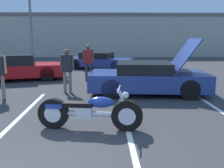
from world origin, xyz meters
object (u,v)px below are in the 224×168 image
Objects in this scene: light_pole at (31,10)px; motorcycle at (90,112)px; show_car_hood_open at (149,78)px; parked_car_mid_row at (15,68)px; spectator_midground at (88,60)px; parked_car_right_row at (99,61)px; spectator_near_motorcycle at (67,67)px.

motorcycle is (5.39, -14.86, -3.72)m from light_pole.
show_car_hood_open reaches higher than parked_car_mid_row.
spectator_midground reaches higher than parked_car_mid_row.
light_pole reaches higher than parked_car_right_row.
spectator_midground is at bearing 136.82° from show_car_hood_open.
show_car_hood_open is 0.90× the size of parked_car_mid_row.
spectator_midground is at bearing -76.30° from parked_car_right_row.
spectator_midground is at bearing -21.14° from parked_car_mid_row.
light_pole reaches higher than spectator_near_motorcycle.
light_pole is 1.52× the size of parked_car_mid_row.
show_car_hood_open is 6.83m from parked_car_mid_row.
spectator_midground is (3.63, -0.48, 0.45)m from parked_car_mid_row.
light_pole is 13.92m from show_car_hood_open.
parked_car_right_row reaches higher than motorcycle.
light_pole is at bearing 111.41° from spectator_near_motorcycle.
show_car_hood_open is at bearing -56.17° from parked_car_right_row.
show_car_hood_open is at bearing -3.96° from spectator_near_motorcycle.
spectator_near_motorcycle is 2.55m from spectator_midground.
parked_car_mid_row is at bearing 128.22° from motorcycle.
spectator_midground is at bearing -59.89° from light_pole.
spectator_midground reaches higher than parked_car_right_row.
parked_car_right_row is (-2.04, 7.36, -0.08)m from show_car_hood_open.
show_car_hood_open is (7.39, -11.25, -3.55)m from light_pole.
show_car_hood_open is 3.64m from spectator_midground.
parked_car_mid_row is at bearing -80.59° from light_pole.
parked_car_mid_row is (-6.05, 3.17, -0.00)m from show_car_hood_open.
parked_car_mid_row is 1.06× the size of parked_car_right_row.
parked_car_mid_row is (1.34, -8.08, -3.55)m from light_pole.
parked_car_right_row is 2.80× the size of spectator_near_motorcycle.
motorcycle is 7.90m from parked_car_mid_row.
light_pole is 1.69× the size of show_car_hood_open.
motorcycle is 10.96m from parked_car_right_row.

